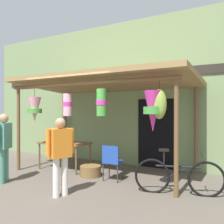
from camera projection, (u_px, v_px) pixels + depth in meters
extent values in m
plane|color=#60564C|center=(72.00, 178.00, 5.97)|extent=(30.00, 30.00, 0.00)
cube|color=#7A9360|center=(115.00, 94.00, 7.88)|extent=(10.60, 0.25, 4.43)
cube|color=#2D2823|center=(113.00, 77.00, 7.75)|extent=(9.54, 0.04, 0.24)
cube|color=black|center=(156.00, 133.00, 7.07)|extent=(1.10, 0.03, 2.00)
cylinder|color=brown|center=(18.00, 129.00, 6.80)|extent=(0.09, 0.09, 2.30)
cylinder|color=brown|center=(176.00, 137.00, 4.65)|extent=(0.09, 0.09, 2.30)
cylinder|color=brown|center=(65.00, 125.00, 8.55)|extent=(0.09, 0.09, 2.30)
cylinder|color=brown|center=(196.00, 130.00, 6.40)|extent=(0.09, 0.09, 2.30)
cylinder|color=brown|center=(83.00, 84.00, 5.72)|extent=(4.61, 0.10, 0.10)
cylinder|color=brown|center=(121.00, 85.00, 7.47)|extent=(4.61, 0.10, 0.10)
cube|color=olive|center=(104.00, 83.00, 6.59)|extent=(4.91, 2.51, 0.31)
cylinder|color=brown|center=(35.00, 93.00, 6.51)|extent=(0.01, 0.01, 0.23)
cone|color=pink|center=(35.00, 109.00, 6.51)|extent=(0.35, 0.35, 0.66)
cylinder|color=green|center=(35.00, 111.00, 6.51)|extent=(0.38, 0.38, 0.12)
cylinder|color=brown|center=(68.00, 90.00, 6.02)|extent=(0.01, 0.01, 0.17)
cylinder|color=pink|center=(68.00, 105.00, 6.02)|extent=(0.22, 0.22, 0.55)
cylinder|color=#D13399|center=(68.00, 104.00, 6.02)|extent=(0.23, 0.23, 0.10)
cylinder|color=brown|center=(101.00, 87.00, 5.43)|extent=(0.01, 0.01, 0.10)
cylinder|color=green|center=(101.00, 102.00, 5.43)|extent=(0.22, 0.22, 0.61)
cylinder|color=#D13399|center=(101.00, 103.00, 5.43)|extent=(0.24, 0.24, 0.11)
cylinder|color=brown|center=(153.00, 86.00, 4.90)|extent=(0.01, 0.01, 0.18)
cone|color=#D13399|center=(153.00, 111.00, 4.90)|extent=(0.36, 0.36, 0.83)
cylinder|color=green|center=(153.00, 110.00, 4.90)|extent=(0.38, 0.38, 0.15)
cylinder|color=#4C3D23|center=(159.00, 85.00, 4.84)|extent=(0.02, 0.02, 0.15)
ellipsoid|color=#89A842|center=(159.00, 104.00, 4.85)|extent=(0.29, 0.25, 0.61)
cube|color=brown|center=(65.00, 143.00, 6.89)|extent=(1.41, 0.74, 0.04)
cylinder|color=brown|center=(39.00, 156.00, 6.93)|extent=(0.05, 0.05, 0.72)
cylinder|color=brown|center=(76.00, 161.00, 6.29)|extent=(0.05, 0.05, 0.72)
cylinder|color=brown|center=(55.00, 153.00, 7.49)|extent=(0.05, 0.05, 0.72)
cylinder|color=brown|center=(90.00, 157.00, 6.85)|extent=(0.05, 0.05, 0.72)
ellipsoid|color=orange|center=(63.00, 140.00, 6.88)|extent=(0.70, 0.49, 0.13)
ellipsoid|color=#D13399|center=(65.00, 140.00, 6.79)|extent=(0.32, 0.25, 0.09)
cube|color=#2347A8|center=(113.00, 162.00, 5.81)|extent=(0.45, 0.45, 0.04)
cube|color=#2347A8|center=(110.00, 155.00, 5.64)|extent=(0.40, 0.08, 0.40)
cylinder|color=#333338|center=(123.00, 170.00, 5.91)|extent=(0.03, 0.03, 0.44)
cylinder|color=#333338|center=(109.00, 168.00, 6.05)|extent=(0.03, 0.03, 0.44)
cylinder|color=#333338|center=(117.00, 173.00, 5.58)|extent=(0.03, 0.03, 0.44)
cylinder|color=#333338|center=(103.00, 172.00, 5.71)|extent=(0.03, 0.03, 0.44)
cylinder|color=brown|center=(91.00, 171.00, 6.15)|extent=(0.53, 0.53, 0.27)
torus|color=black|center=(206.00, 179.00, 4.70)|extent=(0.70, 0.24, 0.71)
torus|color=black|center=(152.00, 176.00, 4.94)|extent=(0.70, 0.24, 0.71)
cylinder|color=black|center=(179.00, 167.00, 4.81)|extent=(0.86, 0.28, 0.04)
cylinder|color=black|center=(173.00, 175.00, 4.84)|extent=(0.49, 0.17, 0.31)
cylinder|color=black|center=(164.00, 158.00, 4.88)|extent=(0.03, 0.03, 0.30)
cube|color=black|center=(164.00, 150.00, 4.88)|extent=(0.21, 0.13, 0.05)
cylinder|color=#262628|center=(202.00, 155.00, 4.71)|extent=(0.14, 0.43, 0.02)
cylinder|color=#4C8E7A|center=(2.00, 166.00, 5.52)|extent=(0.13, 0.13, 0.78)
cylinder|color=#4C8E7A|center=(6.00, 165.00, 5.70)|extent=(0.13, 0.13, 0.78)
cube|color=#4C8E7A|center=(4.00, 136.00, 5.61)|extent=(0.38, 0.46, 0.59)
cylinder|color=#4C8E7A|center=(9.00, 134.00, 5.86)|extent=(0.08, 0.08, 0.53)
sphere|color=tan|center=(4.00, 118.00, 5.61)|extent=(0.22, 0.22, 0.22)
cylinder|color=silver|center=(56.00, 178.00, 4.66)|extent=(0.13, 0.13, 0.75)
cylinder|color=silver|center=(65.00, 176.00, 4.78)|extent=(0.13, 0.13, 0.75)
cube|color=orange|center=(60.00, 143.00, 4.72)|extent=(0.35, 0.45, 0.56)
cylinder|color=orange|center=(48.00, 143.00, 4.56)|extent=(0.08, 0.08, 0.51)
cylinder|color=orange|center=(72.00, 141.00, 4.87)|extent=(0.08, 0.08, 0.51)
sphere|color=tan|center=(60.00, 123.00, 4.71)|extent=(0.21, 0.21, 0.21)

